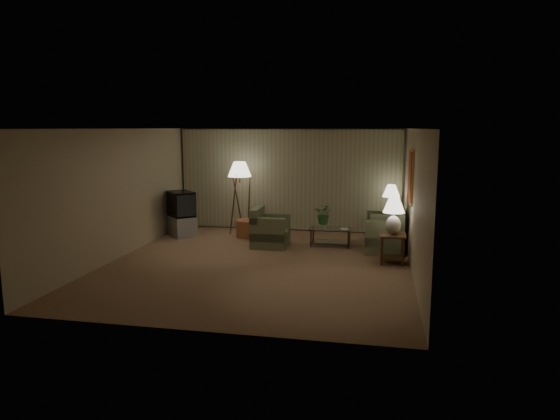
# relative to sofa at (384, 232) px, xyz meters

# --- Properties ---
(ground) EXTENTS (7.00, 7.00, 0.00)m
(ground) POSITION_rel_sofa_xyz_m (-2.50, -1.87, -0.37)
(ground) COLOR #8E714E
(ground) RESTS_ON ground
(room_shell) EXTENTS (6.04, 7.02, 2.72)m
(room_shell) POSITION_rel_sofa_xyz_m (-2.48, -0.36, 1.38)
(room_shell) COLOR #BEB592
(room_shell) RESTS_ON ground
(sofa) EXTENTS (1.66, 0.84, 0.73)m
(sofa) POSITION_rel_sofa_xyz_m (0.00, 0.00, 0.00)
(sofa) COLOR #78825B
(sofa) RESTS_ON ground
(armchair) EXTENTS (0.86, 0.82, 0.71)m
(armchair) POSITION_rel_sofa_xyz_m (-2.58, -0.39, -0.01)
(armchair) COLOR #78825B
(armchair) RESTS_ON ground
(side_table_near) EXTENTS (0.51, 0.51, 0.60)m
(side_table_near) POSITION_rel_sofa_xyz_m (0.15, -1.35, 0.04)
(side_table_near) COLOR #3A1F10
(side_table_near) RESTS_ON ground
(side_table_far) EXTENTS (0.48, 0.40, 0.60)m
(side_table_far) POSITION_rel_sofa_xyz_m (0.15, 1.03, 0.03)
(side_table_far) COLOR #3A1F10
(side_table_far) RESTS_ON ground
(table_lamp_near) EXTENTS (0.43, 0.43, 0.75)m
(table_lamp_near) POSITION_rel_sofa_xyz_m (0.15, -1.35, 0.68)
(table_lamp_near) COLOR silver
(table_lamp_near) RESTS_ON side_table_near
(table_lamp_far) EXTENTS (0.43, 0.43, 0.74)m
(table_lamp_far) POSITION_rel_sofa_xyz_m (0.15, 1.03, 0.67)
(table_lamp_far) COLOR silver
(table_lamp_far) RESTS_ON side_table_far
(coffee_table) EXTENTS (0.99, 0.54, 0.41)m
(coffee_table) POSITION_rel_sofa_xyz_m (-1.22, -0.10, -0.09)
(coffee_table) COLOR silver
(coffee_table) RESTS_ON ground
(tv_cabinet) EXTENTS (1.37, 1.36, 0.50)m
(tv_cabinet) POSITION_rel_sofa_xyz_m (-5.05, 0.32, -0.12)
(tv_cabinet) COLOR #9B9B9D
(tv_cabinet) RESTS_ON ground
(crt_tv) EXTENTS (1.26, 1.26, 0.63)m
(crt_tv) POSITION_rel_sofa_xyz_m (-5.05, 0.32, 0.45)
(crt_tv) COLOR black
(crt_tv) RESTS_ON tv_cabinet
(floor_lamp) EXTENTS (0.60, 0.60, 1.86)m
(floor_lamp) POSITION_rel_sofa_xyz_m (-3.66, 0.86, 0.61)
(floor_lamp) COLOR #3A1F10
(floor_lamp) RESTS_ON ground
(ottoman) EXTENTS (0.75, 0.75, 0.43)m
(ottoman) POSITION_rel_sofa_xyz_m (-3.33, 0.50, -0.15)
(ottoman) COLOR #965232
(ottoman) RESTS_ON ground
(vase) EXTENTS (0.16, 0.16, 0.14)m
(vase) POSITION_rel_sofa_xyz_m (-1.37, -0.10, 0.12)
(vase) COLOR silver
(vase) RESTS_ON coffee_table
(flowers) EXTENTS (0.52, 0.49, 0.47)m
(flowers) POSITION_rel_sofa_xyz_m (-1.37, -0.10, 0.42)
(flowers) COLOR #357534
(flowers) RESTS_ON vase
(book) EXTENTS (0.24, 0.27, 0.02)m
(book) POSITION_rel_sofa_xyz_m (-0.97, -0.20, 0.06)
(book) COLOR olive
(book) RESTS_ON coffee_table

